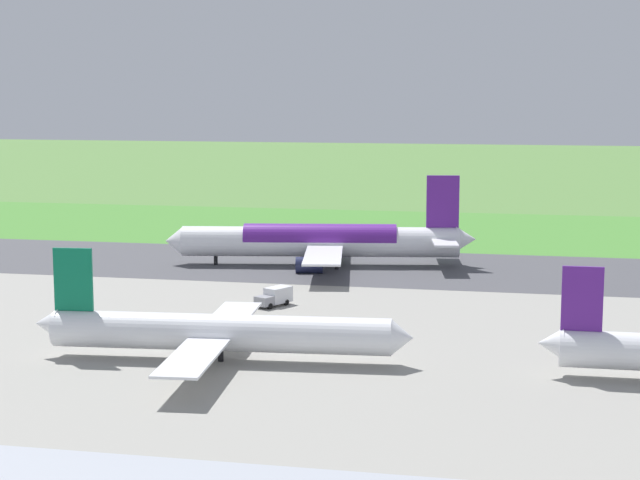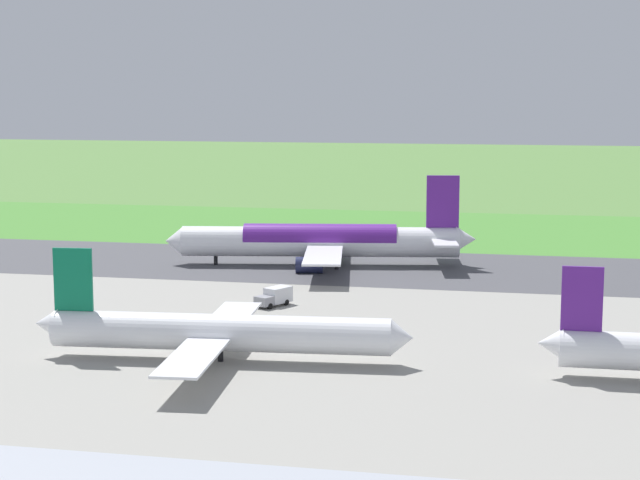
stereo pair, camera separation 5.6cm
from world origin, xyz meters
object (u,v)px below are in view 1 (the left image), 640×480
airliner_main (322,241)px  airliner_parked_mid (218,332)px  traffic_cone_orange (418,233)px  no_stopping_sign (435,226)px  service_truck_baggage (275,296)px

airliner_main → airliner_parked_mid: (-1.16, 64.90, -0.89)m
airliner_main → traffic_cone_orange: airliner_main is taller
traffic_cone_orange → airliner_main: bearing=74.3°
airliner_main → airliner_parked_mid: 64.91m
airliner_main → traffic_cone_orange: (-12.03, -42.88, -4.08)m
airliner_main → airliner_parked_mid: airliner_main is taller
airliner_main → no_stopping_sign: 48.47m
airliner_parked_mid → service_truck_baggage: airliner_parked_mid is taller
service_truck_baggage → traffic_cone_orange: 78.29m
airliner_parked_mid → no_stopping_sign: 111.68m
no_stopping_sign → airliner_main: bearing=71.4°
no_stopping_sign → traffic_cone_orange: (3.42, 2.97, -1.18)m
service_truck_baggage → no_stopping_sign: bearing=-100.8°
airliner_main → no_stopping_sign: size_ratio=22.09×
airliner_main → service_truck_baggage: bearing=90.2°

